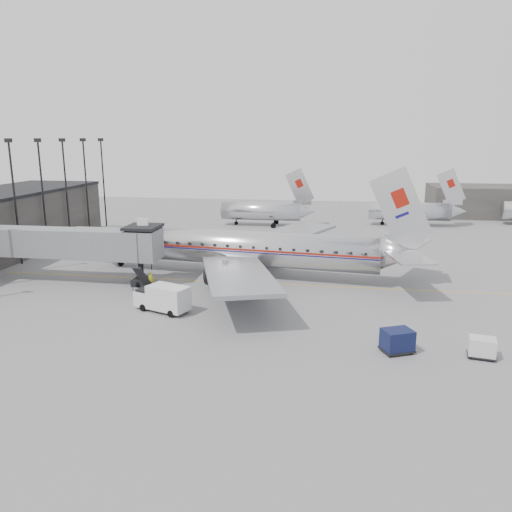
{
  "coord_description": "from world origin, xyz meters",
  "views": [
    {
      "loc": [
        10.65,
        -45.09,
        15.3
      ],
      "look_at": [
        2.82,
        5.25,
        3.2
      ],
      "focal_mm": 35.0,
      "sensor_mm": 36.0,
      "label": 1
    }
  ],
  "objects": [
    {
      "name": "ramp_worker",
      "position": [
        -8.02,
        3.0,
        0.78
      ],
      "size": [
        0.68,
        0.65,
        1.57
      ],
      "primitive_type": "imported",
      "rotation": [
        0.0,
        0.0,
        0.67
      ],
      "color": "yellow",
      "rests_on": "ground"
    },
    {
      "name": "jet_bridge",
      "position": [
        -16.66,
        3.67,
        4.18
      ],
      "size": [
        21.0,
        6.2,
        7.1
      ],
      "color": "#5A5C5F",
      "rests_on": "ground"
    },
    {
      "name": "distant_aircraft_near",
      "position": [
        -1.79,
        42.0,
        2.73
      ],
      "size": [
        16.39,
        3.2,
        10.26
      ],
      "color": "silver",
      "rests_on": "ground"
    },
    {
      "name": "baggage_cart_navy",
      "position": [
        15.62,
        -10.0,
        0.92
      ],
      "size": [
        2.7,
        2.44,
        1.74
      ],
      "rotation": [
        0.0,
        0.0,
        0.42
      ],
      "color": "#0E1438",
      "rests_on": "ground"
    },
    {
      "name": "service_van",
      "position": [
        -4.26,
        -4.06,
        1.28
      ],
      "size": [
        5.54,
        3.73,
        2.44
      ],
      "rotation": [
        0.0,
        0.0,
        -0.37
      ],
      "color": "silver",
      "rests_on": "ground"
    },
    {
      "name": "hangar",
      "position": [
        45.0,
        60.0,
        3.0
      ],
      "size": [
        30.0,
        12.0,
        6.0
      ],
      "primitive_type": "cube",
      "color": "#34312F",
      "rests_on": "ground"
    },
    {
      "name": "floodlight_masts",
      "position": [
        -27.5,
        13.0,
        8.36
      ],
      "size": [
        0.9,
        42.25,
        15.25
      ],
      "color": "black",
      "rests_on": "ground"
    },
    {
      "name": "ground",
      "position": [
        0.0,
        0.0,
        0.0
      ],
      "size": [
        160.0,
        160.0,
        0.0
      ],
      "primitive_type": "plane",
      "color": "slate",
      "rests_on": "ground"
    },
    {
      "name": "apron_line",
      "position": [
        3.0,
        6.0,
        0.01
      ],
      "size": [
        60.0,
        0.15,
        0.01
      ],
      "primitive_type": "cube",
      "rotation": [
        0.0,
        0.0,
        1.57
      ],
      "color": "gold",
      "rests_on": "ground"
    },
    {
      "name": "distant_aircraft_mid",
      "position": [
        24.21,
        46.0,
        2.73
      ],
      "size": [
        16.39,
        3.2,
        10.26
      ],
      "color": "silver",
      "rests_on": "ground"
    },
    {
      "name": "airliner",
      "position": [
        0.79,
        8.91,
        3.18
      ],
      "size": [
        39.9,
        36.78,
        12.64
      ],
      "rotation": [
        0.0,
        0.0,
        -0.12
      ],
      "color": "silver",
      "rests_on": "ground"
    },
    {
      "name": "baggage_cart_white",
      "position": [
        21.48,
        -10.0,
        0.78
      ],
      "size": [
        2.11,
        1.75,
        1.47
      ],
      "rotation": [
        0.0,
        0.0,
        -0.19
      ],
      "color": "silver",
      "rests_on": "ground"
    }
  ]
}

